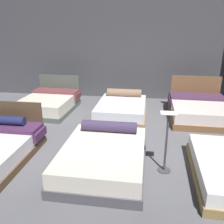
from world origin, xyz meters
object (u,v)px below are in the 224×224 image
Objects in this scene: bed_4 at (122,108)px; price_sign at (166,149)px; bed_1 at (104,157)px; bed_5 at (199,110)px; bed_3 at (49,103)px.

price_sign reaches higher than bed_4.
price_sign reaches higher than bed_1.
bed_5 is at bearing 53.26° from bed_1.
bed_5 is (2.30, 3.03, 0.01)m from bed_1.
bed_1 is at bearing -126.18° from bed_5.
price_sign is (1.14, 0.07, 0.21)m from bed_1.
price_sign is (3.44, -2.98, 0.20)m from bed_3.
bed_3 is (-2.30, 3.04, 0.01)m from bed_1.
bed_3 reaches higher than bed_1.
bed_1 is at bearing -176.57° from price_sign.
bed_1 is 1.02× the size of bed_3.
bed_5 is (4.60, -0.01, 0.01)m from bed_3.
bed_4 is at bearing 1.31° from bed_3.
bed_1 is 0.98× the size of bed_5.
bed_3 is at bearing 127.56° from bed_1.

